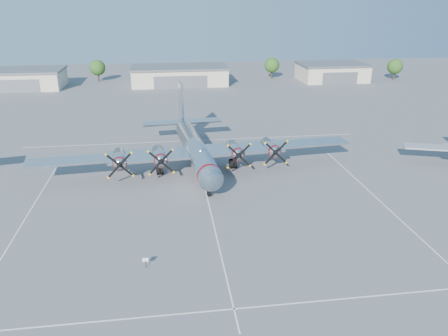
{
  "coord_description": "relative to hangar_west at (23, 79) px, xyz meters",
  "views": [
    {
      "loc": [
        -4.94,
        -51.5,
        24.43
      ],
      "look_at": [
        2.54,
        2.39,
        3.2
      ],
      "focal_mm": 35.0,
      "sensor_mm": 36.0,
      "label": 1
    }
  ],
  "objects": [
    {
      "name": "hangar_center",
      "position": [
        45.0,
        -0.0,
        -0.0
      ],
      "size": [
        28.6,
        14.6,
        5.4
      ],
      "color": "#C3B49B",
      "rests_on": "ground"
    },
    {
      "name": "ground",
      "position": [
        45.0,
        -81.96,
        -2.71
      ],
      "size": [
        260.0,
        260.0,
        0.0
      ],
      "primitive_type": "plane",
      "color": "#5A5A5D",
      "rests_on": "ground"
    },
    {
      "name": "tree_far_east",
      "position": [
        113.0,
        -1.96,
        1.51
      ],
      "size": [
        4.8,
        4.8,
        6.64
      ],
      "color": "#382619",
      "rests_on": "ground"
    },
    {
      "name": "hangar_east",
      "position": [
        93.0,
        0.0,
        0.0
      ],
      "size": [
        20.6,
        14.6,
        5.4
      ],
      "color": "#C3B49B",
      "rests_on": "ground"
    },
    {
      "name": "tree_west",
      "position": [
        20.0,
        8.04,
        1.51
      ],
      "size": [
        4.8,
        4.8,
        6.64
      ],
      "color": "#382619",
      "rests_on": "ground"
    },
    {
      "name": "main_bomber_b29",
      "position": [
        44.25,
        -70.16,
        -2.71
      ],
      "size": [
        50.31,
        36.71,
        10.52
      ],
      "primitive_type": null,
      "rotation": [
        0.0,
        0.0,
        0.09
      ],
      "color": "silver",
      "rests_on": "ground"
    },
    {
      "name": "parking_lines",
      "position": [
        45.0,
        -83.71,
        -2.71
      ],
      "size": [
        60.0,
        50.08,
        0.01
      ],
      "color": "silver",
      "rests_on": "ground"
    },
    {
      "name": "tree_east",
      "position": [
        75.0,
        6.04,
        1.51
      ],
      "size": [
        4.8,
        4.8,
        6.64
      ],
      "color": "#382619",
      "rests_on": "ground"
    },
    {
      "name": "hangar_west",
      "position": [
        0.0,
        0.0,
        0.0
      ],
      "size": [
        22.6,
        14.6,
        5.4
      ],
      "color": "#C3B49B",
      "rests_on": "ground"
    },
    {
      "name": "info_placard",
      "position": [
        37.48,
        -96.82,
        -1.94
      ],
      "size": [
        0.57,
        0.06,
        1.09
      ],
      "rotation": [
        0.0,
        0.0,
        0.0
      ],
      "color": "black",
      "rests_on": "ground"
    }
  ]
}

